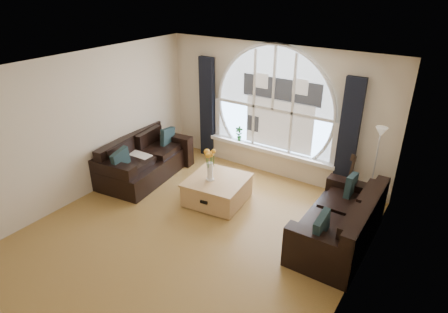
% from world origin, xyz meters
% --- Properties ---
extents(ground, '(5.00, 5.50, 0.01)m').
position_xyz_m(ground, '(0.00, 0.00, 0.00)').
color(ground, brown).
rests_on(ground, ground).
extents(ceiling, '(5.00, 5.50, 0.01)m').
position_xyz_m(ceiling, '(0.00, 0.00, 2.70)').
color(ceiling, silver).
rests_on(ceiling, ground).
extents(wall_back, '(5.00, 0.01, 2.70)m').
position_xyz_m(wall_back, '(0.00, 2.75, 1.35)').
color(wall_back, beige).
rests_on(wall_back, ground).
extents(wall_front, '(5.00, 0.01, 2.70)m').
position_xyz_m(wall_front, '(0.00, -2.75, 1.35)').
color(wall_front, beige).
rests_on(wall_front, ground).
extents(wall_left, '(0.01, 5.50, 2.70)m').
position_xyz_m(wall_left, '(-2.50, 0.00, 1.35)').
color(wall_left, beige).
rests_on(wall_left, ground).
extents(wall_right, '(0.01, 5.50, 2.70)m').
position_xyz_m(wall_right, '(2.50, 0.00, 1.35)').
color(wall_right, beige).
rests_on(wall_right, ground).
extents(attic_slope, '(0.92, 5.50, 0.72)m').
position_xyz_m(attic_slope, '(2.20, 0.00, 2.35)').
color(attic_slope, silver).
rests_on(attic_slope, ground).
extents(arched_window, '(2.60, 0.06, 2.15)m').
position_xyz_m(arched_window, '(0.00, 2.72, 1.62)').
color(arched_window, silver).
rests_on(arched_window, wall_back).
extents(window_sill, '(2.90, 0.22, 0.08)m').
position_xyz_m(window_sill, '(0.00, 2.65, 0.51)').
color(window_sill, white).
rests_on(window_sill, wall_back).
extents(window_frame, '(2.76, 0.08, 2.15)m').
position_xyz_m(window_frame, '(0.00, 2.69, 1.62)').
color(window_frame, white).
rests_on(window_frame, wall_back).
extents(neighbor_house, '(1.70, 0.02, 1.50)m').
position_xyz_m(neighbor_house, '(0.15, 2.71, 1.50)').
color(neighbor_house, silver).
rests_on(neighbor_house, wall_back).
extents(curtain_left, '(0.35, 0.12, 2.30)m').
position_xyz_m(curtain_left, '(-1.60, 2.63, 1.15)').
color(curtain_left, black).
rests_on(curtain_left, ground).
extents(curtain_right, '(0.35, 0.12, 2.30)m').
position_xyz_m(curtain_right, '(1.60, 2.63, 1.15)').
color(curtain_right, black).
rests_on(curtain_right, ground).
extents(sofa_left, '(1.22, 2.06, 0.87)m').
position_xyz_m(sofa_left, '(-2.04, 1.00, 0.40)').
color(sofa_left, black).
rests_on(sofa_left, ground).
extents(sofa_right, '(0.98, 1.97, 0.87)m').
position_xyz_m(sofa_right, '(2.03, 1.06, 0.40)').
color(sofa_right, black).
rests_on(sofa_right, ground).
extents(coffee_chest, '(1.16, 1.16, 0.51)m').
position_xyz_m(coffee_chest, '(-0.24, 1.04, 0.26)').
color(coffee_chest, tan).
rests_on(coffee_chest, ground).
extents(throw_blanket, '(0.56, 0.56, 0.10)m').
position_xyz_m(throw_blanket, '(-2.07, 0.72, 0.50)').
color(throw_blanket, silver).
rests_on(throw_blanket, sofa_left).
extents(vase_flowers, '(0.24, 0.24, 0.70)m').
position_xyz_m(vase_flowers, '(-0.33, 0.94, 0.86)').
color(vase_flowers, white).
rests_on(vase_flowers, coffee_chest).
extents(floor_lamp, '(0.24, 0.24, 1.60)m').
position_xyz_m(floor_lamp, '(2.20, 2.32, 0.80)').
color(floor_lamp, '#B2B2B2').
rests_on(floor_lamp, ground).
extents(guitar, '(0.42, 0.34, 1.06)m').
position_xyz_m(guitar, '(1.84, 2.30, 0.53)').
color(guitar, brown).
rests_on(guitar, ground).
extents(potted_plant, '(0.20, 0.16, 0.32)m').
position_xyz_m(potted_plant, '(-0.76, 2.65, 0.71)').
color(potted_plant, '#1E6023').
rests_on(potted_plant, window_sill).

